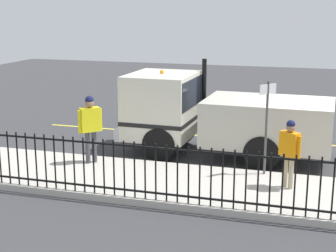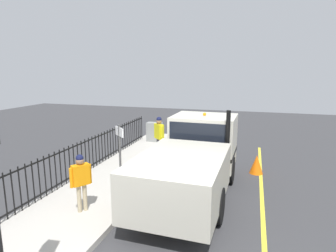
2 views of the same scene
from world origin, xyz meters
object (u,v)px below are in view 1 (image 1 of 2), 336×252
(work_truck, at_px, (209,112))
(worker_standing, at_px, (90,122))
(street_sign, at_px, (267,117))
(pedestrian_distant, at_px, (290,147))
(traffic_cone, at_px, (152,123))

(work_truck, height_order, worker_standing, work_truck)
(worker_standing, relative_size, street_sign, 0.78)
(work_truck, xyz_separation_m, pedestrian_distant, (2.61, 2.45, -0.13))
(traffic_cone, xyz_separation_m, street_sign, (3.69, 4.20, 1.26))
(street_sign, bearing_deg, worker_standing, -84.98)
(pedestrian_distant, xyz_separation_m, traffic_cone, (-4.55, -4.83, -0.78))
(worker_standing, bearing_deg, traffic_cone, 39.68)
(work_truck, bearing_deg, traffic_cone, 52.23)
(pedestrian_distant, relative_size, traffic_cone, 2.18)
(worker_standing, distance_m, street_sign, 4.58)
(pedestrian_distant, bearing_deg, worker_standing, -150.81)
(pedestrian_distant, xyz_separation_m, street_sign, (-0.86, -0.63, 0.48))
(work_truck, bearing_deg, street_sign, -132.36)
(work_truck, xyz_separation_m, traffic_cone, (-1.95, -2.38, -0.90))
(worker_standing, relative_size, traffic_cone, 2.47)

